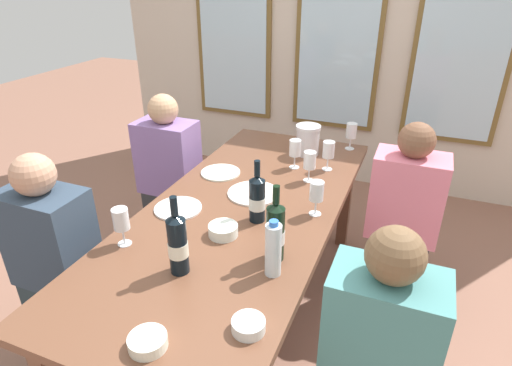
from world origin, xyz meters
TOP-DOWN VIEW (x-y plane):
  - ground_plane at (0.00, 0.00)m, footprint 12.00×12.00m
  - back_wall_with_windows at (0.00, 2.04)m, footprint 4.10×0.10m
  - dining_table at (0.00, 0.00)m, footprint 0.90×2.11m
  - white_plate_0 at (-0.29, -0.13)m, footprint 0.23×0.23m
  - white_plate_1 at (-0.27, 0.32)m, footprint 0.23×0.23m
  - white_plate_2 at (-0.00, 0.16)m, footprint 0.28×0.28m
  - metal_pitcher at (0.11, 0.78)m, footprint 0.16×0.16m
  - wine_bottle_0 at (0.29, -0.32)m, footprint 0.08×0.08m
  - wine_bottle_1 at (0.11, -0.08)m, footprint 0.08×0.08m
  - wine_bottle_2 at (-0.03, -0.54)m, footprint 0.08×0.08m
  - tasting_bowl_0 at (0.34, -0.72)m, footprint 0.11×0.11m
  - tasting_bowl_1 at (0.02, -0.25)m, footprint 0.13×0.13m
  - tasting_bowl_2 at (0.07, -0.90)m, footprint 0.12×0.12m
  - water_bottle at (0.31, -0.42)m, footprint 0.06×0.06m
  - wine_glass_0 at (-0.35, -0.47)m, footprint 0.07×0.07m
  - wine_glass_1 at (0.22, 0.41)m, footprint 0.07×0.07m
  - wine_glass_2 at (0.10, 0.55)m, footprint 0.07×0.07m
  - wine_glass_3 at (0.35, 0.08)m, footprint 0.07×0.07m
  - wine_glass_4 at (0.29, 0.60)m, footprint 0.07×0.07m
  - wine_glass_5 at (0.35, 0.96)m, footprint 0.07×0.07m
  - seated_person_0 at (-0.75, -0.51)m, footprint 0.38×0.24m
  - seated_person_1 at (0.75, -0.52)m, footprint 0.38×0.24m
  - seated_person_2 at (-0.75, 0.50)m, footprint 0.38×0.24m
  - seated_person_3 at (0.75, 0.53)m, footprint 0.38×0.24m

SIDE VIEW (x-z plane):
  - ground_plane at x=0.00m, z-range 0.00..0.00m
  - seated_person_0 at x=-0.75m, z-range -0.03..1.08m
  - seated_person_1 at x=0.75m, z-range -0.03..1.08m
  - seated_person_2 at x=-0.75m, z-range -0.03..1.08m
  - seated_person_3 at x=0.75m, z-range -0.03..1.08m
  - dining_table at x=0.00m, z-range 0.29..1.03m
  - white_plate_0 at x=-0.29m, z-range 0.74..0.75m
  - white_plate_1 at x=-0.27m, z-range 0.74..0.75m
  - white_plate_2 at x=0.00m, z-range 0.74..0.75m
  - tasting_bowl_2 at x=0.07m, z-range 0.74..0.78m
  - tasting_bowl_0 at x=0.34m, z-range 0.74..0.78m
  - tasting_bowl_1 at x=0.02m, z-range 0.74..0.79m
  - metal_pitcher at x=0.11m, z-range 0.74..0.93m
  - water_bottle at x=0.31m, z-range 0.73..0.97m
  - wine_bottle_1 at x=0.11m, z-range 0.70..1.01m
  - wine_glass_1 at x=0.22m, z-range 0.77..0.94m
  - wine_glass_3 at x=0.35m, z-range 0.77..0.94m
  - wine_glass_0 at x=-0.35m, z-range 0.77..0.94m
  - wine_glass_4 at x=0.29m, z-range 0.77..0.94m
  - wine_glass_2 at x=0.10m, z-range 0.77..0.95m
  - wine_glass_5 at x=0.35m, z-range 0.77..0.95m
  - wine_bottle_2 at x=-0.03m, z-range 0.70..1.04m
  - wine_bottle_0 at x=0.29m, z-range 0.70..1.04m
  - back_wall_with_windows at x=0.00m, z-range 0.00..2.90m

